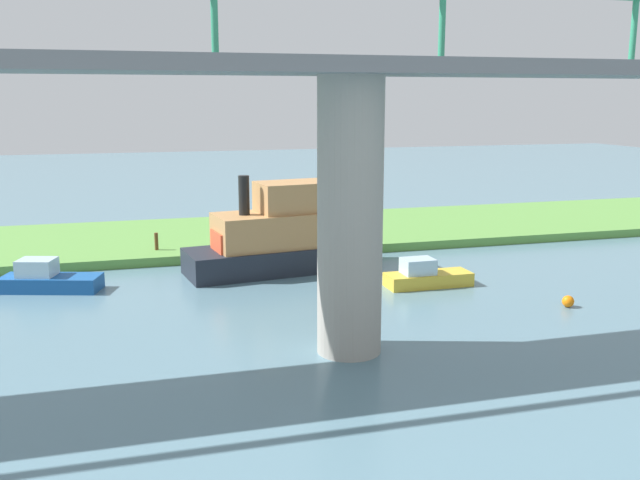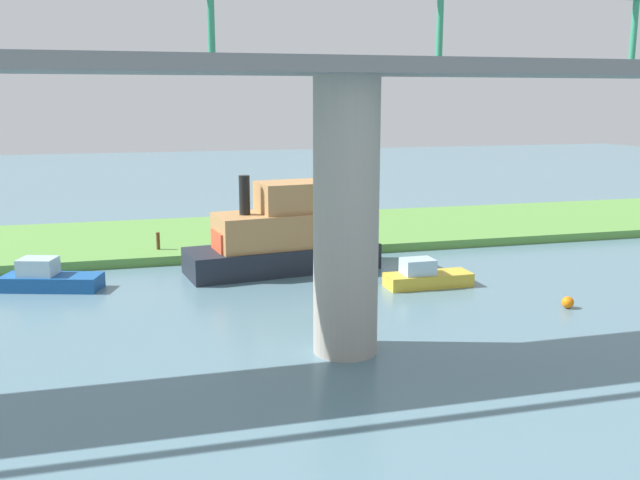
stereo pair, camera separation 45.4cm
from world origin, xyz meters
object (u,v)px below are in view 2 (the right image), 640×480
object	(u,v)px
skiff_small	(49,278)
pontoon_yellow	(426,276)
motorboat_red	(289,235)
marker_buoy	(568,302)
bridge_pylon	(346,218)
mooring_post	(158,241)
person_on_bank	(328,231)

from	to	relation	value
skiff_small	pontoon_yellow	bearing A→B (deg)	166.76
motorboat_red	marker_buoy	bearing A→B (deg)	135.79
bridge_pylon	pontoon_yellow	xyz separation A→B (m)	(-6.12, -7.20, -4.21)
mooring_post	motorboat_red	world-z (taller)	motorboat_red
motorboat_red	marker_buoy	size ratio (longest dim) A/B	19.99
pontoon_yellow	skiff_small	xyz separation A→B (m)	(16.90, -3.98, 0.05)
bridge_pylon	skiff_small	size ratio (longest dim) A/B	2.00
person_on_bank	skiff_small	world-z (taller)	person_on_bank
bridge_pylon	marker_buoy	size ratio (longest dim) A/B	18.75
person_on_bank	bridge_pylon	bearing A→B (deg)	76.38
mooring_post	pontoon_yellow	world-z (taller)	mooring_post
mooring_post	skiff_small	distance (m)	7.34
mooring_post	pontoon_yellow	bearing A→B (deg)	141.96
bridge_pylon	skiff_small	bearing A→B (deg)	-46.03
skiff_small	marker_buoy	bearing A→B (deg)	157.75
mooring_post	motorboat_red	size ratio (longest dim) A/B	0.09
bridge_pylon	marker_buoy	world-z (taller)	bridge_pylon
bridge_pylon	mooring_post	xyz separation A→B (m)	(5.65, -16.41, -3.71)
skiff_small	marker_buoy	size ratio (longest dim) A/B	9.37
pontoon_yellow	skiff_small	distance (m)	17.36
bridge_pylon	pontoon_yellow	world-z (taller)	bridge_pylon
bridge_pylon	mooring_post	world-z (taller)	bridge_pylon
pontoon_yellow	person_on_bank	bearing A→B (deg)	-75.03
pontoon_yellow	marker_buoy	world-z (taller)	pontoon_yellow
mooring_post	skiff_small	bearing A→B (deg)	45.61
motorboat_red	pontoon_yellow	distance (m)	7.41
motorboat_red	skiff_small	size ratio (longest dim) A/B	2.13
motorboat_red	skiff_small	xyz separation A→B (m)	(11.45, 0.85, -1.30)
mooring_post	skiff_small	xyz separation A→B (m)	(5.13, 5.24, -0.45)
person_on_bank	mooring_post	world-z (taller)	person_on_bank
bridge_pylon	marker_buoy	bearing A→B (deg)	-166.75
mooring_post	skiff_small	size ratio (longest dim) A/B	0.20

